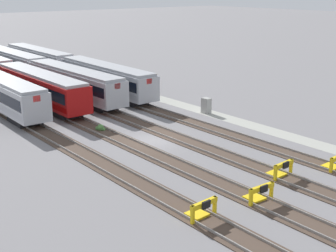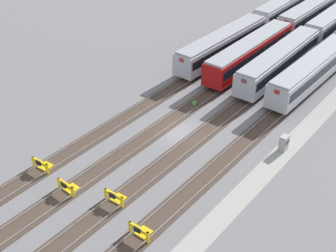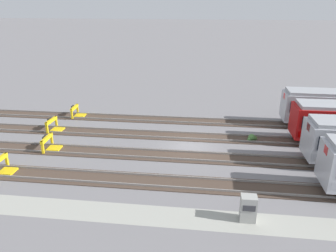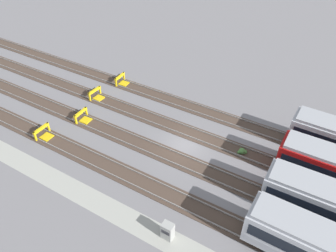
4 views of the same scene
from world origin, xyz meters
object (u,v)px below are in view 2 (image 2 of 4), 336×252
object	(u,v)px
electrical_cabinet	(284,143)
subway_car_front_row_right_inner	(311,12)
subway_car_front_row_rightmost	(287,7)
bumper_stop_near_inner_track	(116,197)
weed_clump	(195,103)
subway_car_back_row_rightmost	(312,71)
bumper_stop_middle_track	(68,187)
subway_car_back_row_leftmost	(279,61)
subway_car_back_row_centre	(336,19)
bumper_stop_far_inner_track	(43,165)
bumper_stop_nearest_track	(141,231)
subway_car_front_row_leftmost	(250,53)
subway_car_front_row_left_inner	(223,45)

from	to	relation	value
electrical_cabinet	subway_car_front_row_right_inner	bearing A→B (deg)	19.80
subway_car_front_row_rightmost	bumper_stop_near_inner_track	bearing A→B (deg)	-170.23
electrical_cabinet	weed_clump	world-z (taller)	electrical_cabinet
subway_car_front_row_rightmost	subway_car_back_row_rightmost	distance (m)	22.95
subway_car_back_row_rightmost	bumper_stop_middle_track	xyz separation A→B (m)	(-31.20, 8.43, -1.53)
subway_car_back_row_leftmost	bumper_stop_near_inner_track	bearing A→B (deg)	-179.93
subway_car_front_row_right_inner	subway_car_back_row_centre	bearing A→B (deg)	-96.61
subway_car_back_row_rightmost	subway_car_front_row_right_inner	bearing A→B (deg)	23.79
bumper_stop_near_inner_track	bumper_stop_far_inner_track	size ratio (longest dim) A/B	1.00
bumper_stop_far_inner_track	bumper_stop_nearest_track	bearing A→B (deg)	-93.10
bumper_stop_nearest_track	bumper_stop_middle_track	world-z (taller)	same
subway_car_front_row_right_inner	subway_car_front_row_rightmost	world-z (taller)	same
subway_car_front_row_leftmost	electrical_cabinet	world-z (taller)	subway_car_front_row_leftmost
subway_car_front_row_leftmost	subway_car_back_row_centre	bearing A→B (deg)	-12.68
subway_car_back_row_centre	electrical_cabinet	size ratio (longest dim) A/B	11.26
bumper_stop_middle_track	bumper_stop_far_inner_track	bearing A→B (deg)	81.32
subway_car_back_row_leftmost	subway_car_back_row_centre	world-z (taller)	same
subway_car_front_row_rightmost	bumper_stop_far_inner_track	world-z (taller)	subway_car_front_row_rightmost
subway_car_front_row_leftmost	bumper_stop_nearest_track	bearing A→B (deg)	-164.96
subway_car_back_row_centre	bumper_stop_middle_track	xyz separation A→B (m)	(-49.85, 4.20, -1.53)
bumper_stop_far_inner_track	electrical_cabinet	size ratio (longest dim) A/B	1.26
subway_car_front_row_right_inner	bumper_stop_middle_track	bearing A→B (deg)	-180.00
subway_car_back_row_centre	weed_clump	distance (m)	31.34
bumper_stop_middle_track	electrical_cabinet	world-z (taller)	electrical_cabinet
bumper_stop_near_inner_track	electrical_cabinet	xyz separation A→B (m)	(15.61, -7.74, 0.29)
subway_car_front_row_left_inner	weed_clump	distance (m)	13.21
subway_car_back_row_centre	bumper_stop_near_inner_track	size ratio (longest dim) A/B	8.97
bumper_stop_nearest_track	bumper_stop_near_inner_track	size ratio (longest dim) A/B	1.00
bumper_stop_near_inner_track	bumper_stop_nearest_track	bearing A→B (deg)	-111.19
subway_car_front_row_rightmost	subway_car_back_row_centre	size ratio (longest dim) A/B	1.00
bumper_stop_near_inner_track	weed_clump	xyz separation A→B (m)	(17.24, 4.07, -0.27)
subway_car_back_row_leftmost	subway_car_front_row_right_inner	bearing A→B (deg)	12.22
electrical_cabinet	bumper_stop_nearest_track	bearing A→B (deg)	168.43
subway_car_front_row_rightmost	bumper_stop_nearest_track	world-z (taller)	subway_car_front_row_rightmost
subway_car_front_row_leftmost	subway_car_front_row_left_inner	xyz separation A→B (m)	(0.00, 4.17, 0.00)
subway_car_front_row_left_inner	subway_car_front_row_right_inner	world-z (taller)	same
subway_car_front_row_rightmost	subway_car_front_row_left_inner	bearing A→B (deg)	-179.87
bumper_stop_near_inner_track	weed_clump	size ratio (longest dim) A/B	2.18
subway_car_back_row_rightmost	bumper_stop_far_inner_track	size ratio (longest dim) A/B	8.98
subway_car_back_row_centre	bumper_stop_middle_track	bearing A→B (deg)	175.19
bumper_stop_nearest_track	bumper_stop_far_inner_track	xyz separation A→B (m)	(0.68, 12.62, 0.00)
subway_car_back_row_rightmost	electrical_cabinet	xyz separation A→B (m)	(-13.99, -3.49, -1.24)
electrical_cabinet	weed_clump	bearing A→B (deg)	82.18
bumper_stop_far_inner_track	electrical_cabinet	world-z (taller)	electrical_cabinet
bumper_stop_near_inner_track	weed_clump	world-z (taller)	bumper_stop_near_inner_track
subway_car_back_row_leftmost	bumper_stop_near_inner_track	distance (m)	29.64
subway_car_front_row_left_inner	bumper_stop_near_inner_track	bearing A→B (deg)	-164.25
subway_car_front_row_left_inner	bumper_stop_far_inner_track	world-z (taller)	subway_car_front_row_left_inner
subway_car_front_row_left_inner	weed_clump	bearing A→B (deg)	-160.93
bumper_stop_nearest_track	subway_car_front_row_left_inner	bearing A→B (deg)	21.90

